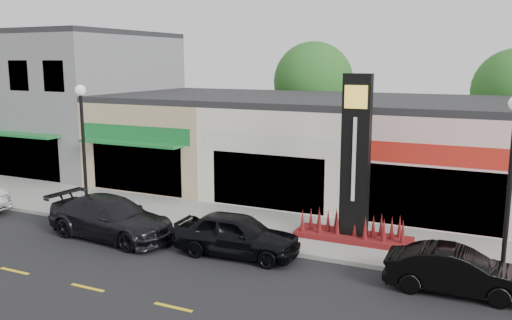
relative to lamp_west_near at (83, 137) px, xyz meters
The scene contains 14 objects.
ground 9.07m from the lamp_west_near, 17.35° to the right, with size 120.00×120.00×0.00m, color black.
sidewalk 8.89m from the lamp_west_near, 13.02° to the left, with size 52.00×4.30×0.15m, color gray.
curb 8.70m from the lamp_west_near, ahead, with size 52.00×0.20×0.15m, color gray.
building_grey_2story 13.45m from the lamp_west_near, 138.08° to the left, with size 12.00×10.95×8.30m.
shop_beige 9.04m from the lamp_west_near, 93.19° to the left, with size 7.00×10.85×4.80m.
shop_cream 11.13m from the lamp_west_near, 54.08° to the left, with size 7.00×10.01×4.80m.
shop_pink_w 16.25m from the lamp_west_near, 33.61° to the left, with size 7.00×10.01×4.80m.
tree_rear_west 17.55m from the lamp_west_near, 76.76° to the left, with size 5.20×5.20×7.83m.
lamp_west_near is the anchor object (origin of this frame).
lamp_east_near 16.00m from the lamp_west_near, ahead, with size 0.44×0.44×5.47m.
pylon_sign 11.19m from the lamp_west_near, ahead, with size 4.20×1.30×6.00m.
car_dark_sedan 4.05m from the lamp_west_near, 30.60° to the right, with size 5.29×2.15×1.54m, color black.
car_black_sedan 8.28m from the lamp_west_near, ahead, with size 4.38×1.76×1.49m, color black.
car_black_conv 15.13m from the lamp_west_near, ahead, with size 3.98×1.39×1.31m, color black.
Camera 1 is at (7.88, -14.42, 6.58)m, focal length 38.00 mm.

